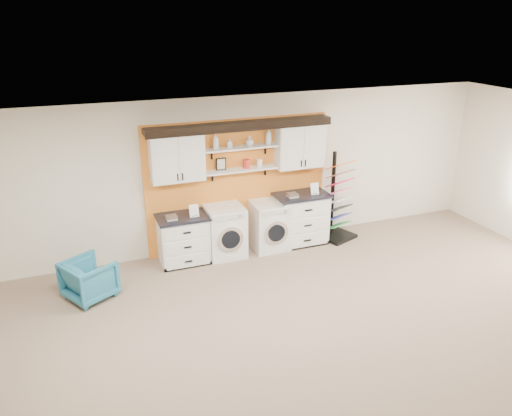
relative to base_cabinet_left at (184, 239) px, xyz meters
name	(u,v)px	position (x,y,z in m)	size (l,w,h in m)	color
floor	(345,376)	(1.13, -3.64, -0.44)	(10.00, 10.00, 0.00)	#876F5B
ceiling	(363,152)	(1.13, -3.64, 2.36)	(10.00, 10.00, 0.00)	white
wall_back	(237,173)	(1.13, 0.36, 0.96)	(10.00, 10.00, 0.00)	silver
accent_panel	(238,184)	(1.13, 0.32, 0.76)	(3.40, 0.07, 2.40)	orange
upper_cabinet_left	(177,157)	(0.00, 0.15, 1.44)	(0.90, 0.35, 0.84)	white
upper_cabinet_right	(300,145)	(2.26, 0.15, 1.44)	(0.90, 0.35, 0.84)	white
shelf_lower	(241,170)	(1.13, 0.16, 1.09)	(1.32, 0.28, 0.03)	white
shelf_upper	(241,148)	(1.13, 0.16, 1.49)	(1.32, 0.28, 0.03)	white
crown_molding	(240,125)	(1.13, 0.17, 1.89)	(3.30, 0.41, 0.13)	black
picture_frame	(221,164)	(0.78, 0.21, 1.22)	(0.18, 0.02, 0.22)	black
canister_red	(246,164)	(1.23, 0.16, 1.19)	(0.11, 0.11, 0.16)	red
canister_cream	(259,163)	(1.48, 0.16, 1.18)	(0.10, 0.10, 0.14)	silver
base_cabinet_left	(184,239)	(0.00, 0.00, 0.00)	(0.89, 0.66, 0.87)	white
base_cabinet_right	(301,218)	(2.26, 0.00, 0.05)	(1.00, 0.66, 0.98)	white
washer	(225,231)	(0.76, 0.00, 0.03)	(0.66, 0.71, 0.93)	white
dryer	(269,225)	(1.62, 0.00, 0.01)	(0.64, 0.71, 0.90)	white
sample_rack	(338,212)	(3.02, -0.06, 0.10)	(0.76, 0.70, 1.70)	black
armchair	(89,279)	(-1.63, -0.66, -0.12)	(0.67, 0.69, 0.62)	#236D8B
soap_bottle_a	(216,141)	(0.68, 0.16, 1.65)	(0.10, 0.11, 0.27)	silver
soap_bottle_b	(230,143)	(0.94, 0.16, 1.59)	(0.08, 0.08, 0.17)	silver
soap_bottle_c	(249,141)	(1.29, 0.16, 1.60)	(0.14, 0.14, 0.18)	silver
soap_bottle_d	(268,136)	(1.65, 0.16, 1.65)	(0.11, 0.11, 0.29)	silver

